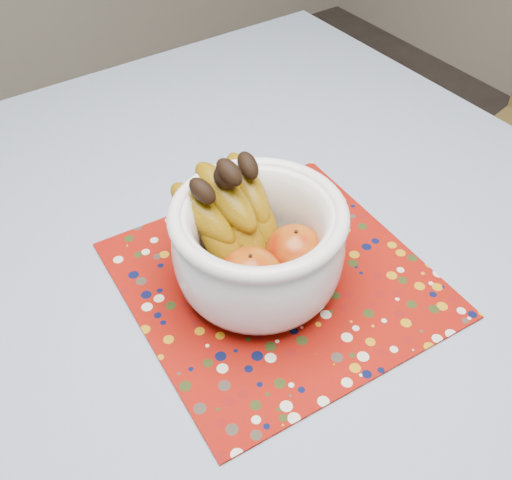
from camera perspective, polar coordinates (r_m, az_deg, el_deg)
table at (r=0.93m, az=-2.94°, el=-7.00°), size 1.20×1.20×0.75m
tablecloth at (r=0.87m, az=-3.13°, el=-3.59°), size 1.32×1.32×0.01m
placemat at (r=0.85m, az=2.00°, el=-3.72°), size 0.43×0.43×0.00m
fruit_bowl at (r=0.79m, az=-0.53°, el=0.35°), size 0.23×0.25×0.19m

